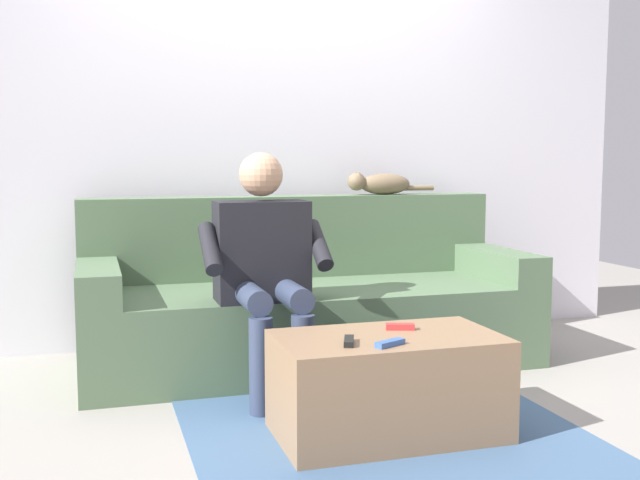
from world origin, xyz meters
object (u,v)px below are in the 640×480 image
couch (307,306)px  person_solo_seated (265,259)px  coffee_table (388,385)px  cat_on_backrest (380,184)px  remote_red (400,327)px  remote_black (349,341)px  remote_blue (390,343)px

couch → person_solo_seated: bearing=54.7°
coffee_table → cat_on_backrest: size_ratio=1.63×
person_solo_seated → cat_on_backrest: (-0.85, -0.74, 0.31)m
remote_red → remote_black: bearing=-130.2°
coffee_table → remote_black: size_ratio=7.01×
coffee_table → person_solo_seated: bearing=-64.4°
remote_black → couch: bearing=-168.3°
remote_blue → person_solo_seated: bearing=-97.2°
coffee_table → remote_red: size_ratio=7.64×
cat_on_backrest → couch: bearing=28.7°
cat_on_backrest → person_solo_seated: bearing=41.3°
coffee_table → person_solo_seated: person_solo_seated is taller
person_solo_seated → remote_red: size_ratio=9.75×
couch → person_solo_seated: (0.32, 0.46, 0.31)m
cat_on_backrest → remote_blue: (0.58, 1.57, -0.52)m
cat_on_backrest → remote_black: (0.71, 1.50, -0.52)m
couch → person_solo_seated: size_ratio=2.10×
couch → remote_blue: bearing=87.6°
person_solo_seated → remote_red: (-0.41, 0.60, -0.21)m
remote_red → person_solo_seated: bearing=142.9°
couch → cat_on_backrest: 0.86m
cat_on_backrest → remote_blue: 1.75m
cat_on_backrest → remote_blue: bearing=69.9°
coffee_table → cat_on_backrest: bearing=-110.1°
coffee_table → remote_red: (-0.08, -0.08, 0.21)m
couch → cat_on_backrest: (-0.52, -0.28, 0.62)m
person_solo_seated → remote_black: 0.80m
coffee_table → remote_black: bearing=24.1°
remote_blue → remote_red: remote_red is taller
cat_on_backrest → remote_black: 1.74m
couch → remote_blue: (0.06, 1.29, 0.11)m
couch → person_solo_seated: person_solo_seated is taller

